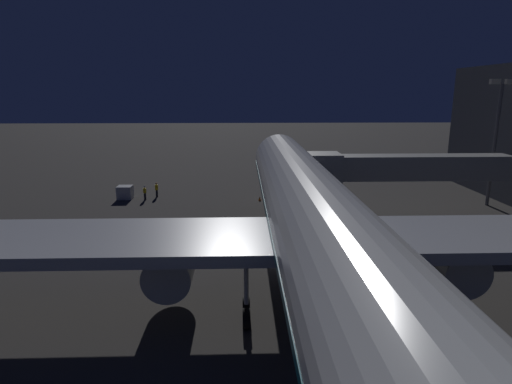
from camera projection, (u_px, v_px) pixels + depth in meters
ground_plane at (298, 264)px, 33.86m from camera, size 320.00×320.00×0.00m
airliner_at_gate at (317, 227)px, 24.87m from camera, size 53.60×58.79×20.16m
jet_bridge at (394, 168)px, 43.84m from camera, size 21.12×3.40×7.34m
apron_floodlight_mast at (496, 132)px, 49.57m from camera, size 2.90×0.50×14.93m
baggage_container_far_row at (125, 192)px, 54.51m from camera, size 1.86×1.67×1.67m
ground_crew_near_nose_gear at (157, 189)px, 55.41m from camera, size 0.40×0.40×1.91m
ground_crew_marshaller_fwd at (145, 192)px, 53.83m from camera, size 0.40×0.40×1.82m
traffic_cone_nose_port at (294, 198)px, 53.76m from camera, size 0.36×0.36×0.55m
traffic_cone_nose_starboard at (260, 199)px, 53.62m from camera, size 0.36×0.36×0.55m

